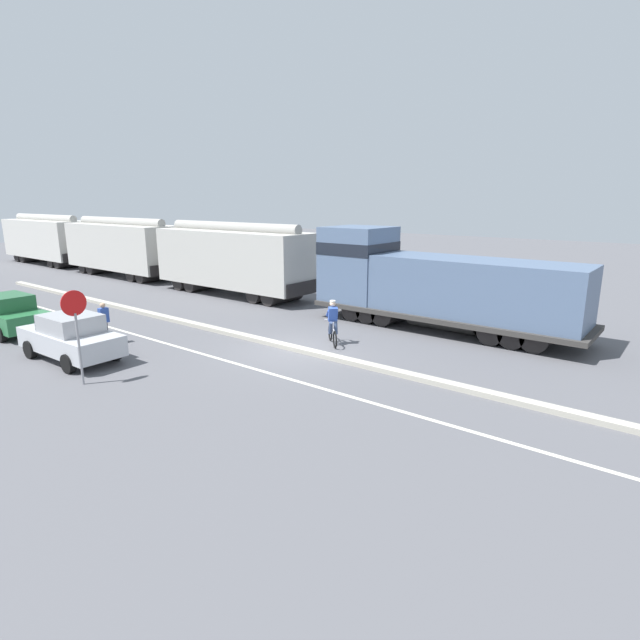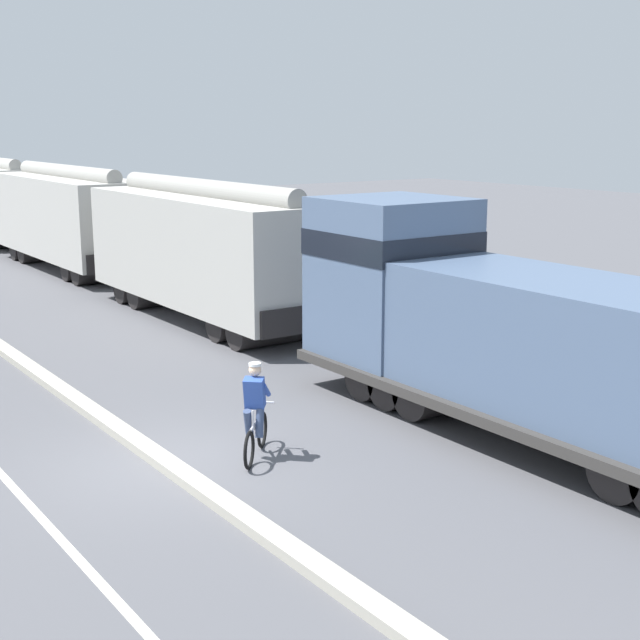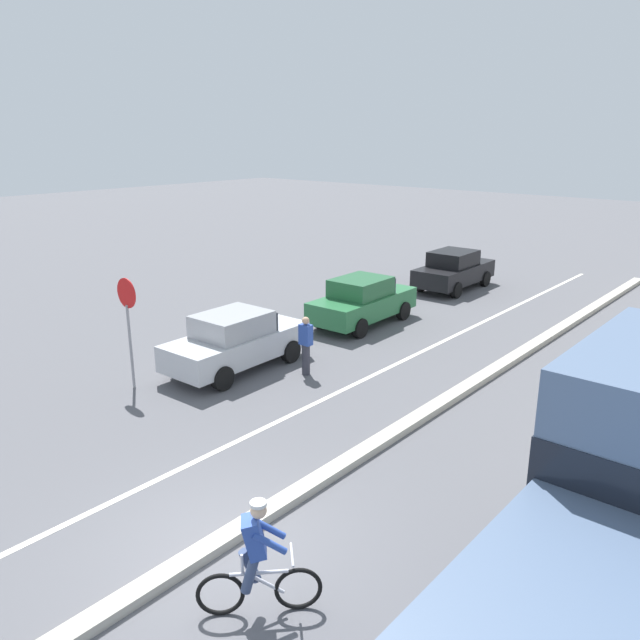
{
  "view_description": "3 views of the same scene",
  "coord_description": "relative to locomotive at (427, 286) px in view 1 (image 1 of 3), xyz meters",
  "views": [
    {
      "loc": [
        -13.34,
        -11.6,
        5.45
      ],
      "look_at": [
        1.16,
        -0.27,
        0.97
      ],
      "focal_mm": 28.0,
      "sensor_mm": 36.0,
      "label": 1
    },
    {
      "loc": [
        -6.06,
        -13.35,
        5.72
      ],
      "look_at": [
        3.83,
        0.75,
        1.93
      ],
      "focal_mm": 50.0,
      "sensor_mm": 36.0,
      "label": 2
    },
    {
      "loc": [
        6.66,
        -5.42,
        6.27
      ],
      "look_at": [
        -4.58,
        7.78,
        1.05
      ],
      "focal_mm": 35.0,
      "sensor_mm": 36.0,
      "label": 3
    }
  ],
  "objects": [
    {
      "name": "hopper_car_middle",
      "position": [
        0.0,
        23.76,
        0.28
      ],
      "size": [
        2.9,
        10.6,
        4.18
      ],
      "color": "#BAB7AF",
      "rests_on": "ground"
    },
    {
      "name": "locomotive",
      "position": [
        0.0,
        0.0,
        0.0
      ],
      "size": [
        3.1,
        11.61,
        4.2
      ],
      "color": "slate",
      "rests_on": "ground"
    },
    {
      "name": "median_curb",
      "position": [
        -6.15,
        8.21,
        -1.72
      ],
      "size": [
        0.36,
        36.0,
        0.16
      ],
      "primitive_type": "cube",
      "color": "#B2AD9E",
      "rests_on": "ground"
    },
    {
      "name": "stop_sign",
      "position": [
        -12.72,
        4.99,
        0.23
      ],
      "size": [
        0.76,
        0.08,
        2.88
      ],
      "color": "gray",
      "rests_on": "ground"
    },
    {
      "name": "hopper_car_trailing",
      "position": [
        0.0,
        35.36,
        0.28
      ],
      "size": [
        2.9,
        10.6,
        4.18
      ],
      "color": "beige",
      "rests_on": "ground"
    },
    {
      "name": "parked_car_silver",
      "position": [
        -11.72,
        7.61,
        -0.98
      ],
      "size": [
        1.92,
        4.24,
        1.62
      ],
      "color": "#B7BABF",
      "rests_on": "ground"
    },
    {
      "name": "pedestrian_by_cars",
      "position": [
        -9.98,
        8.53,
        -0.95
      ],
      "size": [
        0.34,
        0.22,
        1.62
      ],
      "color": "#33333D",
      "rests_on": "ground"
    },
    {
      "name": "hopper_car_lead",
      "position": [
        0.0,
        12.16,
        0.28
      ],
      "size": [
        2.9,
        10.6,
        4.18
      ],
      "color": "#B6B3AB",
      "rests_on": "ground"
    },
    {
      "name": "cyclist",
      "position": [
        -4.66,
        1.58,
        -0.98
      ],
      "size": [
        1.22,
        1.28,
        1.71
      ],
      "color": "black",
      "rests_on": "ground"
    },
    {
      "name": "lane_stripe",
      "position": [
        -8.55,
        8.21,
        -1.79
      ],
      "size": [
        0.14,
        36.0,
        0.01
      ],
      "primitive_type": "cube",
      "color": "silver",
      "rests_on": "ground"
    },
    {
      "name": "parked_car_green",
      "position": [
        -11.61,
        13.25,
        -0.98
      ],
      "size": [
        1.91,
        4.24,
        1.62
      ],
      "color": "#286B3D",
      "rests_on": "ground"
    },
    {
      "name": "ground_plane",
      "position": [
        -6.15,
        2.21,
        -1.8
      ],
      "size": [
        120.0,
        120.0,
        0.0
      ],
      "primitive_type": "plane",
      "color": "#56565B"
    }
  ]
}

